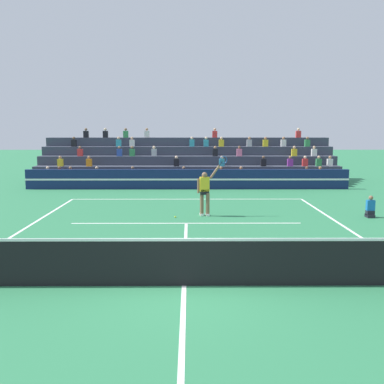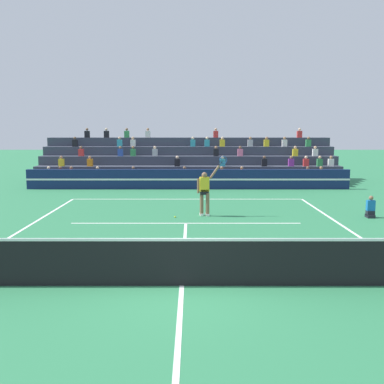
{
  "view_description": "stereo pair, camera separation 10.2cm",
  "coord_description": "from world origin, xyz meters",
  "views": [
    {
      "loc": [
        0.12,
        -9.38,
        3.42
      ],
      "look_at": [
        0.21,
        6.69,
        1.1
      ],
      "focal_mm": 42.0,
      "sensor_mm": 36.0,
      "label": 1
    },
    {
      "loc": [
        0.22,
        -9.38,
        3.42
      ],
      "look_at": [
        0.21,
        6.69,
        1.1
      ],
      "focal_mm": 42.0,
      "sensor_mm": 36.0,
      "label": 2
    }
  ],
  "objects": [
    {
      "name": "ground_plane",
      "position": [
        0.0,
        0.0,
        0.0
      ],
      "size": [
        120.0,
        120.0,
        0.0
      ],
      "primitive_type": "plane",
      "color": "#2D7A4C"
    },
    {
      "name": "court_lines",
      "position": [
        0.0,
        0.0,
        0.0
      ],
      "size": [
        11.1,
        23.9,
        0.01
      ],
      "color": "white",
      "rests_on": "ground"
    },
    {
      "name": "tennis_net",
      "position": [
        0.0,
        0.0,
        0.54
      ],
      "size": [
        12.0,
        0.1,
        1.1
      ],
      "color": "#2D6B38",
      "rests_on": "ground"
    },
    {
      "name": "sponsor_banner_wall",
      "position": [
        0.0,
        15.5,
        0.55
      ],
      "size": [
        18.0,
        0.26,
        1.1
      ],
      "color": "navy",
      "rests_on": "ground"
    },
    {
      "name": "bleacher_stand",
      "position": [
        0.0,
        19.3,
        1.02
      ],
      "size": [
        18.5,
        4.75,
        3.38
      ],
      "color": "#383D4C",
      "rests_on": "ground"
    },
    {
      "name": "ball_kid_courtside",
      "position": [
        7.04,
        7.46,
        0.33
      ],
      "size": [
        0.3,
        0.36,
        0.84
      ],
      "color": "black",
      "rests_on": "ground"
    },
    {
      "name": "tennis_player",
      "position": [
        0.73,
        7.82,
        0.98
      ],
      "size": [
        1.23,
        0.32,
        2.39
      ],
      "color": "brown",
      "rests_on": "ground"
    },
    {
      "name": "tennis_ball",
      "position": [
        -0.42,
        7.43,
        0.03
      ],
      "size": [
        0.07,
        0.07,
        0.07
      ],
      "primitive_type": "sphere",
      "color": "#C6DB33",
      "rests_on": "ground"
    }
  ]
}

